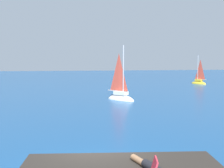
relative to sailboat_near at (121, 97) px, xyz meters
The scene contains 3 objects.
sailboat_near is the anchor object (origin of this frame).
sailboat_far 21.29m from the sailboat_near, 45.00° to the left, with size 2.06×2.65×4.88m.
person_sunbather 20.10m from the sailboat_near, 97.70° to the right, with size 0.70×1.71×0.25m.
Camera 1 is at (-0.86, -9.81, 4.13)m, focal length 46.05 mm.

